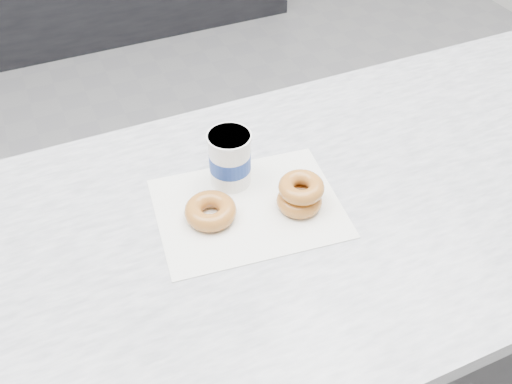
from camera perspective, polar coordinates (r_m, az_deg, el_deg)
ground at (r=2.10m, az=-5.40°, el=-8.64°), size 5.00×5.00×0.00m
counter at (r=1.41m, az=1.96°, el=-15.17°), size 3.06×0.76×0.90m
wax_paper at (r=1.07m, az=-0.78°, el=-1.59°), size 0.37×0.30×0.00m
donut_single at (r=1.04m, az=-4.57°, el=-1.88°), size 0.12×0.12×0.03m
donut_stack at (r=1.05m, az=4.45°, el=-0.20°), size 0.11×0.11×0.06m
coffee_cup at (r=1.09m, az=-2.63°, el=3.36°), size 0.10×0.10×0.11m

